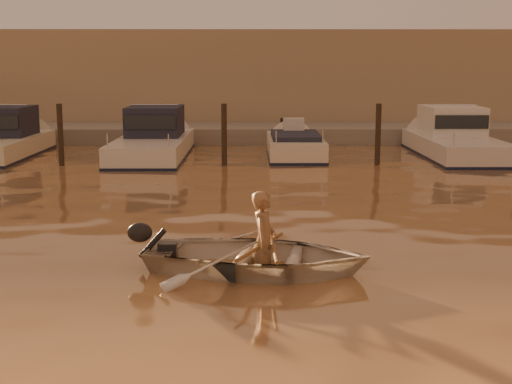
{
  "coord_description": "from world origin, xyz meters",
  "views": [
    {
      "loc": [
        0.66,
        -9.25,
        3.25
      ],
      "look_at": [
        0.77,
        4.67,
        0.75
      ],
      "focal_mm": 50.0,
      "sensor_mm": 36.0,
      "label": 1
    }
  ],
  "objects_px": {
    "dinghy": "(257,257)",
    "moored_boat_4": "(456,139)",
    "moored_boat_3": "(295,150)",
    "moored_boat_1": "(0,139)",
    "person": "(264,241)",
    "moored_boat_2": "(153,139)",
    "waterfront_building": "(237,81)"
  },
  "relations": [
    {
      "from": "moored_boat_2",
      "to": "moored_boat_4",
      "type": "distance_m",
      "value": 10.79
    },
    {
      "from": "moored_boat_3",
      "to": "moored_boat_4",
      "type": "xyz_separation_m",
      "value": [
        5.74,
        0.0,
        0.4
      ]
    },
    {
      "from": "moored_boat_1",
      "to": "moored_boat_3",
      "type": "xyz_separation_m",
      "value": [
        10.48,
        0.0,
        -0.4
      ]
    },
    {
      "from": "waterfront_building",
      "to": "person",
      "type": "bearing_deg",
      "value": -88.05
    },
    {
      "from": "moored_boat_3",
      "to": "dinghy",
      "type": "bearing_deg",
      "value": -95.88
    },
    {
      "from": "dinghy",
      "to": "moored_boat_4",
      "type": "bearing_deg",
      "value": -16.23
    },
    {
      "from": "moored_boat_2",
      "to": "moored_boat_4",
      "type": "bearing_deg",
      "value": 0.0
    },
    {
      "from": "dinghy",
      "to": "moored_boat_2",
      "type": "height_order",
      "value": "moored_boat_2"
    },
    {
      "from": "dinghy",
      "to": "moored_boat_1",
      "type": "relative_size",
      "value": 0.52
    },
    {
      "from": "moored_boat_4",
      "to": "waterfront_building",
      "type": "relative_size",
      "value": 0.16
    },
    {
      "from": "dinghy",
      "to": "moored_boat_3",
      "type": "xyz_separation_m",
      "value": [
        1.48,
        14.33,
        -0.02
      ]
    },
    {
      "from": "dinghy",
      "to": "moored_boat_4",
      "type": "xyz_separation_m",
      "value": [
        7.21,
        14.33,
        0.38
      ]
    },
    {
      "from": "moored_boat_1",
      "to": "person",
      "type": "bearing_deg",
      "value": -57.62
    },
    {
      "from": "person",
      "to": "moored_boat_1",
      "type": "distance_m",
      "value": 16.99
    },
    {
      "from": "dinghy",
      "to": "person",
      "type": "bearing_deg",
      "value": -90.0
    },
    {
      "from": "person",
      "to": "moored_boat_2",
      "type": "bearing_deg",
      "value": 24.85
    },
    {
      "from": "person",
      "to": "moored_boat_2",
      "type": "xyz_separation_m",
      "value": [
        -3.68,
        14.35,
        0.12
      ]
    },
    {
      "from": "moored_boat_4",
      "to": "dinghy",
      "type": "bearing_deg",
      "value": -116.72
    },
    {
      "from": "moored_boat_1",
      "to": "moored_boat_2",
      "type": "xyz_separation_m",
      "value": [
        5.42,
        0.0,
        0.0
      ]
    },
    {
      "from": "moored_boat_2",
      "to": "moored_boat_3",
      "type": "xyz_separation_m",
      "value": [
        5.05,
        0.0,
        -0.4
      ]
    },
    {
      "from": "moored_boat_4",
      "to": "waterfront_building",
      "type": "distance_m",
      "value": 13.7
    },
    {
      "from": "waterfront_building",
      "to": "moored_boat_1",
      "type": "bearing_deg",
      "value": -126.83
    },
    {
      "from": "dinghy",
      "to": "waterfront_building",
      "type": "xyz_separation_m",
      "value": [
        -0.77,
        25.33,
        2.15
      ]
    },
    {
      "from": "moored_boat_3",
      "to": "person",
      "type": "bearing_deg",
      "value": -95.48
    },
    {
      "from": "moored_boat_1",
      "to": "moored_boat_3",
      "type": "distance_m",
      "value": 10.49
    },
    {
      "from": "moored_boat_1",
      "to": "moored_boat_4",
      "type": "relative_size",
      "value": 0.91
    },
    {
      "from": "person",
      "to": "moored_boat_3",
      "type": "height_order",
      "value": "person"
    },
    {
      "from": "moored_boat_1",
      "to": "moored_boat_4",
      "type": "bearing_deg",
      "value": 0.0
    },
    {
      "from": "moored_boat_1",
      "to": "waterfront_building",
      "type": "bearing_deg",
      "value": 53.17
    },
    {
      "from": "moored_boat_3",
      "to": "moored_boat_4",
      "type": "relative_size",
      "value": 0.74
    },
    {
      "from": "moored_boat_2",
      "to": "moored_boat_4",
      "type": "height_order",
      "value": "same"
    },
    {
      "from": "moored_boat_2",
      "to": "waterfront_building",
      "type": "distance_m",
      "value": 11.49
    }
  ]
}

